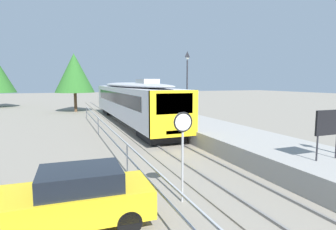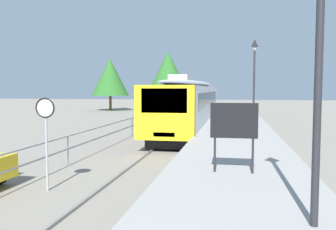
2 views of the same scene
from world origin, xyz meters
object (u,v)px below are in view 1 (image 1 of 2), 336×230
speed_limit_sign (183,134)px  parked_hatchback_yellow (73,198)px  platform_lamp_mid_platform (187,71)px  commuter_train (131,100)px  platform_notice_board (328,124)px

speed_limit_sign → parked_hatchback_yellow: 3.48m
parked_hatchback_yellow → speed_limit_sign: bearing=6.7°
platform_lamp_mid_platform → parked_hatchback_yellow: platform_lamp_mid_platform is taller
speed_limit_sign → parked_hatchback_yellow: size_ratio=0.69×
commuter_train → parked_hatchback_yellow: size_ratio=4.95×
speed_limit_sign → platform_notice_board: bearing=-4.7°
platform_lamp_mid_platform → platform_notice_board: platform_lamp_mid_platform is taller
platform_notice_board → speed_limit_sign: speed_limit_sign is taller
platform_notice_board → speed_limit_sign: size_ratio=0.64×
commuter_train → speed_limit_sign: (-2.35, -16.17, -0.02)m
commuter_train → platform_notice_board: 16.92m
commuter_train → platform_lamp_mid_platform: size_ratio=3.76×
platform_lamp_mid_platform → parked_hatchback_yellow: 17.91m
commuter_train → platform_notice_board: bearing=-79.3°
platform_notice_board → parked_hatchback_yellow: bearing=179.5°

